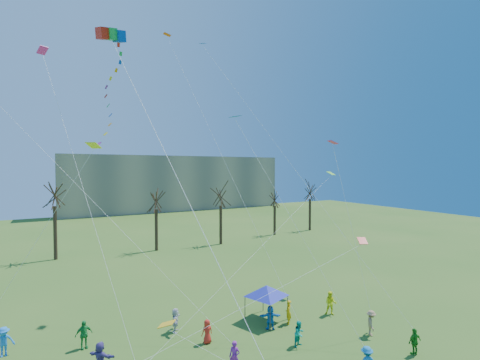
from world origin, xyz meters
TOP-DOWN VIEW (x-y plane):
  - distant_building at (22.00, 82.00)m, footprint 60.00×14.00m
  - bare_tree_row at (-0.19, 36.41)m, footprint 68.17×8.56m
  - big_box_kite at (-5.01, 9.95)m, footprint 2.85×8.00m
  - canopy_tent_blue at (5.83, 10.31)m, footprint 3.36×3.36m
  - festival_crowd at (-0.88, 7.01)m, footprint 24.96×14.72m
  - small_kites_aloft at (0.07, 10.03)m, footprint 30.44×17.25m

SIDE VIEW (x-z plane):
  - festival_crowd at x=-0.88m, z-range -0.06..1.80m
  - canopy_tent_blue at x=5.83m, z-range 0.94..3.63m
  - bare_tree_row at x=-0.19m, z-range 1.48..12.35m
  - distant_building at x=22.00m, z-range 0.00..15.00m
  - small_kites_aloft at x=0.07m, z-range -3.35..29.27m
  - big_box_kite at x=-5.01m, z-range 4.47..27.31m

